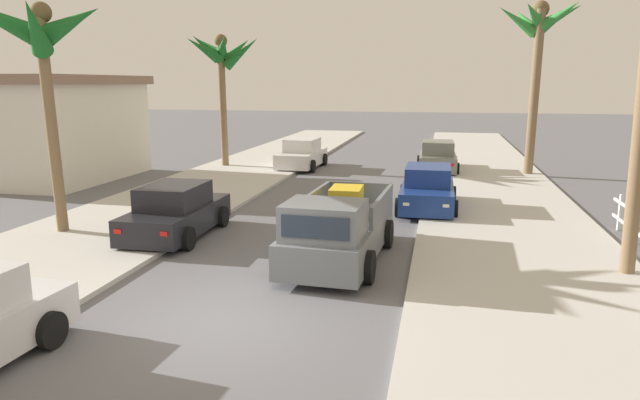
{
  "coord_description": "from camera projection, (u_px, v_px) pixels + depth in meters",
  "views": [
    {
      "loc": [
        3.76,
        -9.45,
        4.36
      ],
      "look_at": [
        0.55,
        5.62,
        1.2
      ],
      "focal_mm": 32.05,
      "sensor_mm": 36.0,
      "label": 1
    }
  ],
  "objects": [
    {
      "name": "car_left_mid",
      "position": [
        176.0,
        212.0,
        16.44
      ],
      "size": [
        2.08,
        4.29,
        1.54
      ],
      "color": "black",
      "rests_on": "ground"
    },
    {
      "name": "palm_tree_left_fore",
      "position": [
        540.0,
        37.0,
        25.82
      ],
      "size": [
        3.83,
        3.6,
        8.01
      ],
      "color": "brown",
      "rests_on": "ground"
    },
    {
      "name": "ground_plane",
      "position": [
        229.0,
        320.0,
        10.7
      ],
      "size": [
        160.0,
        160.0,
        0.0
      ],
      "primitive_type": "plane",
      "color": "slate"
    },
    {
      "name": "palm_tree_right_mid",
      "position": [
        40.0,
        40.0,
        15.46
      ],
      "size": [
        3.33,
        3.64,
        6.6
      ],
      "color": "brown",
      "rests_on": "ground"
    },
    {
      "name": "car_right_near",
      "position": [
        302.0,
        155.0,
        29.7
      ],
      "size": [
        2.12,
        4.3,
        1.54
      ],
      "color": "silver",
      "rests_on": "ground"
    },
    {
      "name": "pickup_truck",
      "position": [
        338.0,
        231.0,
        14.02
      ],
      "size": [
        2.4,
        5.3,
        1.8
      ],
      "color": "slate",
      "rests_on": "ground"
    },
    {
      "name": "sidewalk_left",
      "position": [
        199.0,
        190.0,
        23.38
      ],
      "size": [
        5.39,
        60.0,
        0.12
      ],
      "primitive_type": "cube",
      "color": "beige",
      "rests_on": "ground"
    },
    {
      "name": "palm_tree_right_fore",
      "position": [
        221.0,
        58.0,
        28.96
      ],
      "size": [
        3.91,
        4.24,
        6.82
      ],
      "color": "brown",
      "rests_on": "ground"
    },
    {
      "name": "curb_right",
      "position": [
        461.0,
        201.0,
        21.25
      ],
      "size": [
        0.16,
        60.0,
        0.1
      ],
      "primitive_type": "cube",
      "color": "silver",
      "rests_on": "ground"
    },
    {
      "name": "car_right_mid",
      "position": [
        428.0,
        190.0,
        19.94
      ],
      "size": [
        2.04,
        4.27,
        1.54
      ],
      "color": "navy",
      "rests_on": "ground"
    },
    {
      "name": "roadside_house",
      "position": [
        34.0,
        127.0,
        26.17
      ],
      "size": [
        8.11,
        7.8,
        4.71
      ],
      "color": "silver",
      "rests_on": "ground"
    },
    {
      "name": "car_left_far",
      "position": [
        437.0,
        157.0,
        28.55
      ],
      "size": [
        2.1,
        4.29,
        1.54
      ],
      "color": "slate",
      "rests_on": "ground"
    },
    {
      "name": "curb_left",
      "position": [
        229.0,
        192.0,
        23.12
      ],
      "size": [
        0.16,
        60.0,
        0.1
      ],
      "primitive_type": "cube",
      "color": "silver",
      "rests_on": "ground"
    },
    {
      "name": "sidewalk_right",
      "position": [
        497.0,
        202.0,
        20.99
      ],
      "size": [
        5.39,
        60.0,
        0.12
      ],
      "primitive_type": "cube",
      "color": "beige",
      "rests_on": "ground"
    }
  ]
}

